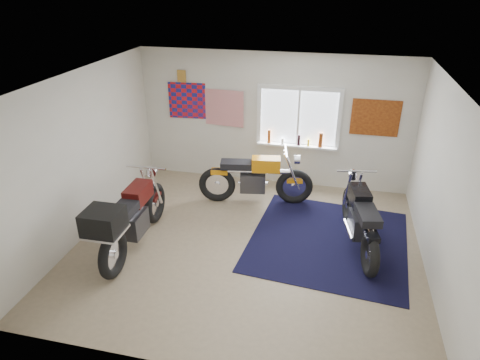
% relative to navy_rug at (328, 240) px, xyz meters
% --- Properties ---
extents(ground, '(5.50, 5.50, 0.00)m').
position_rel_navy_rug_xyz_m(ground, '(-1.29, -0.45, -0.01)').
color(ground, '#9E896B').
rests_on(ground, ground).
extents(room_shell, '(5.50, 5.50, 5.50)m').
position_rel_navy_rug_xyz_m(room_shell, '(-1.29, -0.45, 1.63)').
color(room_shell, white).
rests_on(room_shell, ground).
extents(navy_rug, '(2.73, 2.82, 0.01)m').
position_rel_navy_rug_xyz_m(navy_rug, '(0.00, 0.00, 0.00)').
color(navy_rug, black).
rests_on(navy_rug, ground).
extents(window_assembly, '(1.66, 0.17, 1.26)m').
position_rel_navy_rug_xyz_m(window_assembly, '(-0.79, 2.02, 1.36)').
color(window_assembly, white).
rests_on(window_assembly, room_shell).
extents(oil_bottles, '(1.11, 0.09, 0.30)m').
position_rel_navy_rug_xyz_m(oil_bottles, '(-0.73, 1.95, 1.02)').
color(oil_bottles, '#904115').
rests_on(oil_bottles, window_assembly).
extents(flag_display, '(1.60, 0.10, 1.17)m').
position_rel_navy_rug_xyz_m(flag_display, '(-3.19, 2.03, 2.14)').
color(flag_display, red).
rests_on(flag_display, room_shell).
extents(triumph_poster, '(0.90, 0.03, 0.70)m').
position_rel_navy_rug_xyz_m(triumph_poster, '(0.66, 2.03, 1.54)').
color(triumph_poster, '#A54C14').
rests_on(triumph_poster, room_shell).
extents(yellow_triumph, '(2.18, 0.68, 1.10)m').
position_rel_navy_rug_xyz_m(yellow_triumph, '(-1.46, 1.05, 0.48)').
color(yellow_triumph, black).
rests_on(yellow_triumph, ground).
extents(black_chrome_bike, '(0.71, 2.13, 1.10)m').
position_rel_navy_rug_xyz_m(black_chrome_bike, '(0.46, -0.02, 0.48)').
color(black_chrome_bike, black).
rests_on(black_chrome_bike, navy_rug).
extents(maroon_tourer, '(0.69, 2.29, 1.17)m').
position_rel_navy_rug_xyz_m(maroon_tourer, '(-3.04, -1.01, 0.60)').
color(maroon_tourer, black).
rests_on(maroon_tourer, ground).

